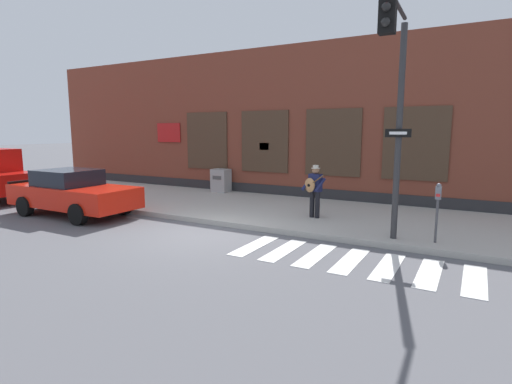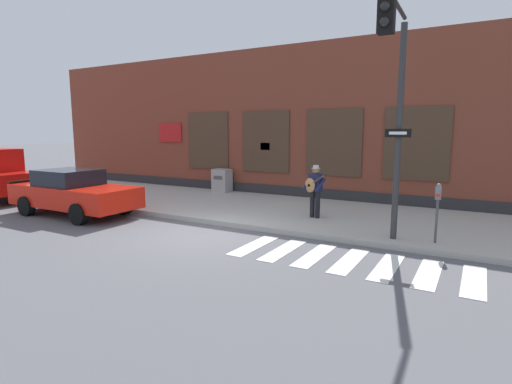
% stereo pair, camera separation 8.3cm
% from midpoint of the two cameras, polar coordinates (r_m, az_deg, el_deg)
% --- Properties ---
extents(ground_plane, '(160.00, 160.00, 0.00)m').
position_cam_midpoint_polar(ground_plane, '(11.03, -7.45, -6.10)').
color(ground_plane, '#56565B').
extents(sidewalk, '(28.00, 5.34, 0.16)m').
position_cam_midpoint_polar(sidewalk, '(14.11, 1.74, -2.46)').
color(sidewalk, '#ADAAA3').
rests_on(sidewalk, ground).
extents(building_backdrop, '(28.00, 4.06, 6.20)m').
position_cam_midpoint_polar(building_backdrop, '(18.10, 8.79, 9.51)').
color(building_backdrop, brown).
rests_on(building_backdrop, ground).
extents(crosswalk, '(5.20, 1.90, 0.01)m').
position_cam_midpoint_polar(crosswalk, '(9.04, 13.43, -9.57)').
color(crosswalk, silver).
rests_on(crosswalk, ground).
extents(red_car, '(4.60, 2.00, 1.53)m').
position_cam_midpoint_polar(red_car, '(14.69, -24.47, -0.05)').
color(red_car, red).
rests_on(red_car, ground).
extents(busker, '(0.72, 0.62, 1.63)m').
position_cam_midpoint_polar(busker, '(12.32, 8.54, 0.55)').
color(busker, black).
rests_on(busker, sidewalk).
extents(traffic_light, '(0.60, 2.48, 5.31)m').
position_cam_midpoint_polar(traffic_light, '(9.41, 19.44, 14.22)').
color(traffic_light, '#2D2D30').
rests_on(traffic_light, sidewalk).
extents(parking_meter, '(0.13, 0.11, 1.44)m').
position_cam_midpoint_polar(parking_meter, '(10.36, 24.72, -1.56)').
color(parking_meter, '#47474C').
rests_on(parking_meter, sidewalk).
extents(utility_box, '(0.74, 0.62, 1.00)m').
position_cam_midpoint_polar(utility_box, '(17.65, -4.75, 1.67)').
color(utility_box, '#9E9E9E').
rests_on(utility_box, sidewalk).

